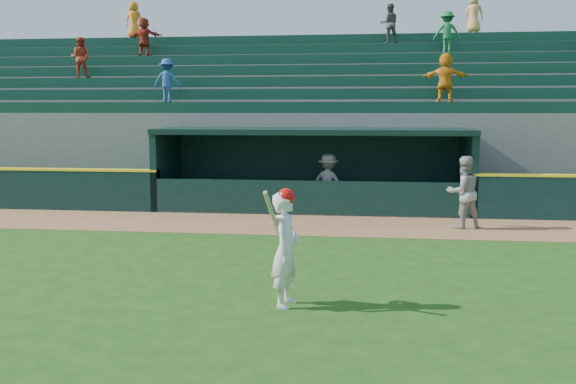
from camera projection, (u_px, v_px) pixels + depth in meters
name	position (u px, v px, depth m)	size (l,w,h in m)	color
ground	(277.00, 271.00, 12.09)	(120.00, 120.00, 0.00)	#1E4711
warning_track	(304.00, 225.00, 16.91)	(40.00, 3.00, 0.01)	#8F6039
dugout_player_front	(463.00, 192.00, 16.36)	(0.90, 0.70, 1.86)	#9B9B96
dugout_player_inside	(328.00, 182.00, 19.21)	(1.11, 0.64, 1.71)	#969691
dugout	(314.00, 164.00, 19.80)	(9.40, 2.80, 2.46)	slate
stands	(324.00, 126.00, 24.15)	(34.50, 6.25, 7.45)	slate
batter_at_plate	(286.00, 247.00, 9.85)	(0.55, 0.82, 1.86)	silver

